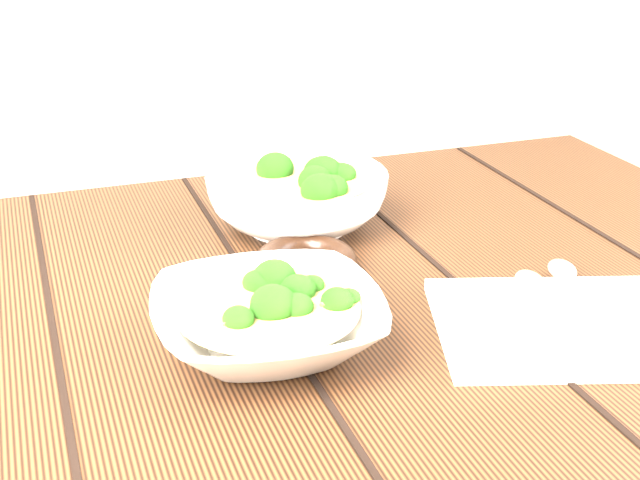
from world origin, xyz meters
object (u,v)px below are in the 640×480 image
(soup_bowl_front, at_px, (268,320))
(napkin, at_px, (557,325))
(trivet, at_px, (306,262))
(soup_bowl_back, at_px, (297,198))
(table, at_px, (286,404))

(soup_bowl_front, xyz_separation_m, napkin, (0.26, -0.06, -0.02))
(trivet, xyz_separation_m, napkin, (0.18, -0.20, -0.01))
(trivet, bearing_deg, soup_bowl_back, 75.72)
(table, bearing_deg, soup_bowl_back, 68.12)
(table, distance_m, napkin, 0.29)
(soup_bowl_back, bearing_deg, trivet, -104.28)
(soup_bowl_back, distance_m, trivet, 0.13)
(soup_bowl_back, xyz_separation_m, trivet, (-0.03, -0.13, -0.02))
(soup_bowl_front, bearing_deg, trivet, 59.06)
(table, bearing_deg, soup_bowl_front, -116.51)
(soup_bowl_front, distance_m, trivet, 0.16)
(table, height_order, napkin, napkin)
(table, bearing_deg, napkin, -32.84)
(trivet, relative_size, napkin, 0.50)
(soup_bowl_back, height_order, trivet, soup_bowl_back)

